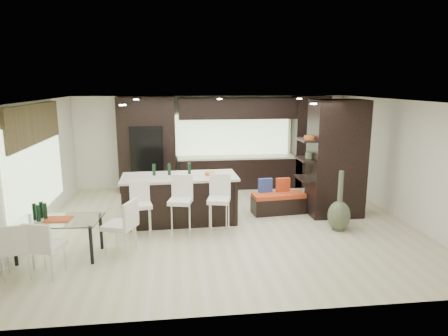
{
  "coord_description": "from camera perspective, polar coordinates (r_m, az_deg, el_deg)",
  "views": [
    {
      "loc": [
        -1.07,
        -8.3,
        3.06
      ],
      "look_at": [
        0.0,
        0.6,
        1.15
      ],
      "focal_mm": 32.0,
      "sensor_mm": 36.0,
      "label": 1
    }
  ],
  "objects": [
    {
      "name": "left_wall",
      "position": [
        8.97,
        -25.78,
        -0.18
      ],
      "size": [
        0.02,
        7.0,
        2.7
      ],
      "primitive_type": "cube",
      "color": "white",
      "rests_on": "ground"
    },
    {
      "name": "ceiling",
      "position": [
        8.38,
        0.49,
        9.57
      ],
      "size": [
        8.0,
        7.0,
        0.02
      ],
      "primitive_type": "cube",
      "color": "white",
      "rests_on": "ground"
    },
    {
      "name": "chair_end",
      "position": [
        7.54,
        -14.63,
        -8.47
      ],
      "size": [
        0.66,
        0.66,
        0.94
      ],
      "primitive_type": "cube",
      "rotation": [
        0.0,
        0.0,
        1.19
      ],
      "color": "white",
      "rests_on": "ground"
    },
    {
      "name": "back_wall",
      "position": [
        11.97,
        -1.65,
        3.81
      ],
      "size": [
        8.0,
        0.02,
        2.7
      ],
      "primitive_type": "cube",
      "color": "white",
      "rests_on": "ground"
    },
    {
      "name": "stool_right",
      "position": [
        8.23,
        -0.74,
        -6.11
      ],
      "size": [
        0.53,
        0.53,
        1.0
      ],
      "primitive_type": "cube",
      "rotation": [
        0.0,
        0.0,
        -0.23
      ],
      "color": "white",
      "rests_on": "ground"
    },
    {
      "name": "stone_accent",
      "position": [
        9.01,
        -25.48,
        5.71
      ],
      "size": [
        0.08,
        3.0,
        0.8
      ],
      "primitive_type": "cube",
      "color": "brown",
      "rests_on": "left_wall"
    },
    {
      "name": "stool_mid",
      "position": [
        8.18,
        -6.22,
        -6.27
      ],
      "size": [
        0.53,
        0.53,
        1.0
      ],
      "primitive_type": "cube",
      "rotation": [
        0.0,
        0.0,
        -0.23
      ],
      "color": "white",
      "rests_on": "ground"
    },
    {
      "name": "back_cabinetry",
      "position": [
        11.7,
        0.94,
        3.62
      ],
      "size": [
        6.8,
        0.68,
        2.7
      ],
      "primitive_type": "cube",
      "color": "black",
      "rests_on": "ground"
    },
    {
      "name": "dining_table",
      "position": [
        7.8,
        -22.38,
        -9.28
      ],
      "size": [
        1.5,
        0.92,
        0.69
      ],
      "primitive_type": "cube",
      "rotation": [
        0.0,
        0.0,
        -0.08
      ],
      "color": "white",
      "rests_on": "ground"
    },
    {
      "name": "refrigerator",
      "position": [
        11.64,
        -10.83,
        1.37
      ],
      "size": [
        0.9,
        0.68,
        1.9
      ],
      "primitive_type": "cube",
      "color": "black",
      "rests_on": "ground"
    },
    {
      "name": "right_wall",
      "position": [
        9.87,
        24.18,
        0.99
      ],
      "size": [
        0.02,
        7.0,
        2.7
      ],
      "primitive_type": "cube",
      "color": "white",
      "rests_on": "ground"
    },
    {
      "name": "partition_column",
      "position": [
        9.59,
        15.76,
        1.31
      ],
      "size": [
        1.2,
        0.8,
        2.7
      ],
      "primitive_type": "cube",
      "color": "black",
      "rests_on": "ground"
    },
    {
      "name": "bench",
      "position": [
        9.68,
        7.78,
        -5.0
      ],
      "size": [
        1.3,
        0.61,
        0.48
      ],
      "primitive_type": "cube",
      "rotation": [
        0.0,
        0.0,
        0.1
      ],
      "color": "black",
      "rests_on": "ground"
    },
    {
      "name": "ground",
      "position": [
        8.91,
        0.46,
        -8.06
      ],
      "size": [
        8.0,
        8.0,
        0.0
      ],
      "primitive_type": "plane",
      "color": "beige",
      "rests_on": "ground"
    },
    {
      "name": "floor_vase",
      "position": [
        8.72,
        16.22,
        -4.54
      ],
      "size": [
        0.56,
        0.56,
        1.29
      ],
      "primitive_type": null,
      "rotation": [
        0.0,
        0.0,
        -0.22
      ],
      "color": "#46533C",
      "rests_on": "ground"
    },
    {
      "name": "kitchen_island",
      "position": [
        9.0,
        -6.3,
        -4.36
      ],
      "size": [
        2.58,
        1.17,
        1.06
      ],
      "primitive_type": "cube",
      "rotation": [
        0.0,
        0.0,
        0.03
      ],
      "color": "black",
      "rests_on": "ground"
    },
    {
      "name": "chair_near",
      "position": [
        7.12,
        -23.98,
        -10.67
      ],
      "size": [
        0.59,
        0.59,
        0.87
      ],
      "primitive_type": "cube",
      "rotation": [
        0.0,
        0.0,
        -0.29
      ],
      "color": "white",
      "rests_on": "ground"
    },
    {
      "name": "ceiling_spots",
      "position": [
        8.62,
        0.28,
        9.5
      ],
      "size": [
        4.0,
        3.0,
        0.02
      ],
      "primitive_type": "cube",
      "color": "white",
      "rests_on": "ceiling"
    },
    {
      "name": "stool_left",
      "position": [
        8.25,
        -11.69,
        -6.64
      ],
      "size": [
        0.47,
        0.47,
        0.91
      ],
      "primitive_type": "cube",
      "rotation": [
        0.0,
        0.0,
        0.2
      ],
      "color": "white",
      "rests_on": "ground"
    },
    {
      "name": "chair_far",
      "position": [
        7.27,
        -27.42,
        -10.57
      ],
      "size": [
        0.55,
        0.55,
        0.86
      ],
      "primitive_type": "cube",
      "rotation": [
        0.0,
        0.0,
        0.19
      ],
      "color": "white",
      "rests_on": "ground"
    },
    {
      "name": "window_left",
      "position": [
        9.14,
        -25.15,
        0.09
      ],
      "size": [
        0.04,
        3.2,
        1.9
      ],
      "primitive_type": "cube",
      "color": "#B2D199",
      "rests_on": "left_wall"
    },
    {
      "name": "window_back",
      "position": [
        11.97,
        1.23,
        4.78
      ],
      "size": [
        3.4,
        0.04,
        1.2
      ],
      "primitive_type": "cube",
      "color": "#B2D199",
      "rests_on": "back_wall"
    }
  ]
}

